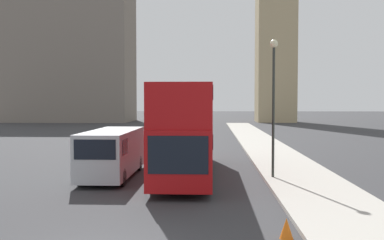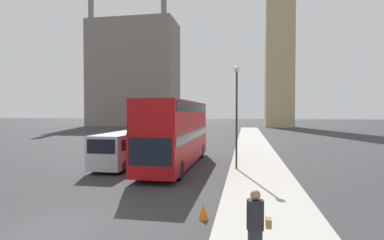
# 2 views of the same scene
# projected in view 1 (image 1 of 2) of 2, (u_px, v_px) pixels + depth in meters

# --- Properties ---
(building_block_distant) EXTENTS (22.25, 11.50, 33.06)m
(building_block_distant) POSITION_uv_depth(u_px,v_px,m) (69.00, 46.00, 76.83)
(building_block_distant) COLOR slate
(building_block_distant) RESTS_ON ground_plane
(red_double_decker_bus) EXTENTS (2.49, 11.41, 4.31)m
(red_double_decker_bus) POSITION_uv_depth(u_px,v_px,m) (187.00, 126.00, 20.79)
(red_double_decker_bus) COLOR #A80F11
(red_double_decker_bus) RESTS_ON ground_plane
(white_van) EXTENTS (2.04, 6.18, 2.24)m
(white_van) POSITION_uv_depth(u_px,v_px,m) (112.00, 152.00, 20.18)
(white_van) COLOR #B2B7BC
(white_van) RESTS_ON ground_plane
(street_lamp) EXTENTS (0.36, 0.36, 6.26)m
(street_lamp) POSITION_uv_depth(u_px,v_px,m) (274.00, 88.00, 19.45)
(street_lamp) COLOR #2D332D
(street_lamp) RESTS_ON sidewalk_strip
(parked_sedan) EXTENTS (1.75, 4.39, 1.56)m
(parked_sedan) POSITION_uv_depth(u_px,v_px,m) (167.00, 128.00, 46.21)
(parked_sedan) COLOR navy
(parked_sedan) RESTS_ON ground_plane
(traffic_cone) EXTENTS (0.36, 0.36, 0.55)m
(traffic_cone) POSITION_uv_depth(u_px,v_px,m) (286.00, 228.00, 11.22)
(traffic_cone) COLOR orange
(traffic_cone) RESTS_ON ground_plane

